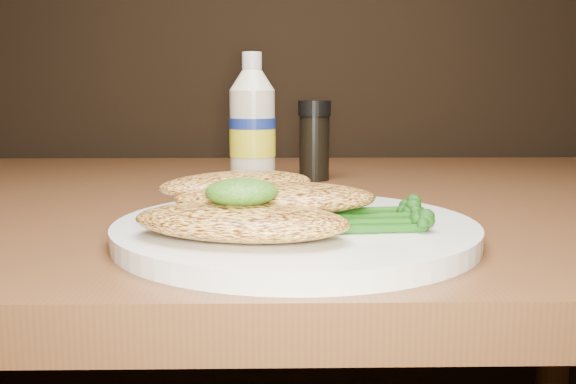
{
  "coord_description": "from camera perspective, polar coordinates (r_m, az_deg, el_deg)",
  "views": [
    {
      "loc": [
        0.03,
        0.29,
        0.87
      ],
      "look_at": [
        0.04,
        0.82,
        0.79
      ],
      "focal_mm": 39.83,
      "sensor_mm": 36.0,
      "label": 1
    }
  ],
  "objects": [
    {
      "name": "pepper_grinder",
      "position": [
        0.87,
        2.36,
        4.61
      ],
      "size": [
        0.04,
        0.04,
        0.11
      ],
      "primitive_type": null,
      "rotation": [
        0.0,
        0.0,
        -0.01
      ],
      "color": "black",
      "rests_on": "dining_table"
    },
    {
      "name": "plate",
      "position": [
        0.53,
        0.67,
        -3.46
      ],
      "size": [
        0.3,
        0.3,
        0.02
      ],
      "primitive_type": "cylinder",
      "color": "white",
      "rests_on": "dining_table"
    },
    {
      "name": "chicken_back",
      "position": [
        0.55,
        -4.52,
        0.71
      ],
      "size": [
        0.15,
        0.12,
        0.02
      ],
      "primitive_type": "ellipsoid",
      "rotation": [
        0.0,
        0.0,
        0.44
      ],
      "color": "#EBAF4A",
      "rests_on": "plate"
    },
    {
      "name": "chicken_front",
      "position": [
        0.47,
        -4.25,
        -2.6
      ],
      "size": [
        0.18,
        0.12,
        0.03
      ],
      "primitive_type": "ellipsoid",
      "rotation": [
        0.0,
        0.0,
        -0.24
      ],
      "color": "#EBAF4A",
      "rests_on": "plate"
    },
    {
      "name": "chicken_mid",
      "position": [
        0.51,
        -1.16,
        -0.56
      ],
      "size": [
        0.16,
        0.08,
        0.02
      ],
      "primitive_type": "ellipsoid",
      "rotation": [
        0.0,
        0.0,
        0.02
      ],
      "color": "#EBAF4A",
      "rests_on": "plate"
    },
    {
      "name": "pesto_front",
      "position": [
        0.47,
        -4.15,
        -0.01
      ],
      "size": [
        0.06,
        0.06,
        0.02
      ],
      "primitive_type": "ellipsoid",
      "rotation": [
        0.0,
        0.0,
        0.21
      ],
      "color": "#0E3507",
      "rests_on": "chicken_front"
    },
    {
      "name": "mayo_bottle",
      "position": [
        0.83,
        -3.2,
        6.53
      ],
      "size": [
        0.08,
        0.08,
        0.17
      ],
      "primitive_type": null,
      "rotation": [
        0.0,
        0.0,
        -0.32
      ],
      "color": "beige",
      "rests_on": "dining_table"
    },
    {
      "name": "broccolini_bundle",
      "position": [
        0.51,
        5.83,
        -1.77
      ],
      "size": [
        0.15,
        0.12,
        0.02
      ],
      "primitive_type": null,
      "rotation": [
        0.0,
        0.0,
        0.08
      ],
      "color": "#1B5312",
      "rests_on": "plate"
    }
  ]
}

